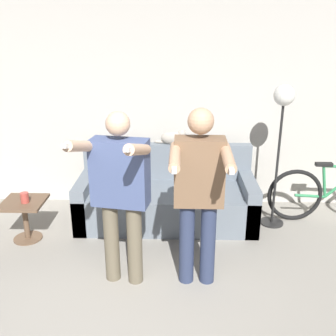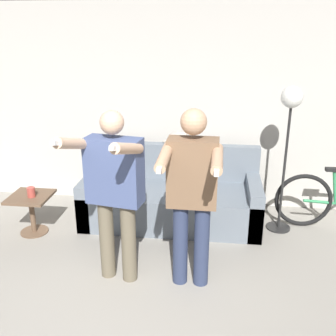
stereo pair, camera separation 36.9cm
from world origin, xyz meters
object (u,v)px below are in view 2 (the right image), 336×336
at_px(side_table, 31,206).
at_px(cat, 181,137).
at_px(person_right, 192,189).
at_px(couch, 172,199).
at_px(person_left, 114,186).
at_px(cup, 31,192).
at_px(floor_lamp, 290,118).

bearing_deg(side_table, cat, 27.33).
bearing_deg(side_table, person_right, -21.64).
bearing_deg(couch, side_table, -161.81).
bearing_deg(person_left, cup, 158.31).
bearing_deg(side_table, floor_lamp, 8.90).
bearing_deg(person_right, cup, 159.50).
bearing_deg(cup, floor_lamp, 9.56).
relative_size(floor_lamp, cup, 14.83).
xyz_separation_m(floor_lamp, cup, (-2.85, -0.48, -0.83)).
height_order(person_left, person_right, person_right).
height_order(person_right, side_table, person_right).
xyz_separation_m(person_left, person_right, (0.69, -0.00, 0.01)).
relative_size(person_right, side_table, 3.54).
distance_m(cat, floor_lamp, 1.35).
height_order(person_left, side_table, person_left).
xyz_separation_m(person_right, cat, (-0.25, 1.61, 0.02)).
relative_size(couch, person_right, 1.28).
bearing_deg(floor_lamp, person_left, -144.36).
bearing_deg(cat, floor_lamp, -18.11).
xyz_separation_m(couch, person_left, (-0.38, -1.27, 0.68)).
xyz_separation_m(couch, cat, (0.07, 0.33, 0.70)).
xyz_separation_m(couch, person_right, (0.32, -1.27, 0.69)).
relative_size(person_left, cup, 14.28).
bearing_deg(person_right, floor_lamp, 51.52).
relative_size(cat, floor_lamp, 0.23).
bearing_deg(cup, side_table, 141.25).
relative_size(couch, person_left, 1.30).
bearing_deg(floor_lamp, person_right, -129.24).
relative_size(floor_lamp, side_table, 3.61).
relative_size(person_left, floor_lamp, 0.96).
relative_size(couch, cat, 5.38).
xyz_separation_m(person_right, side_table, (-1.90, 0.75, -0.63)).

